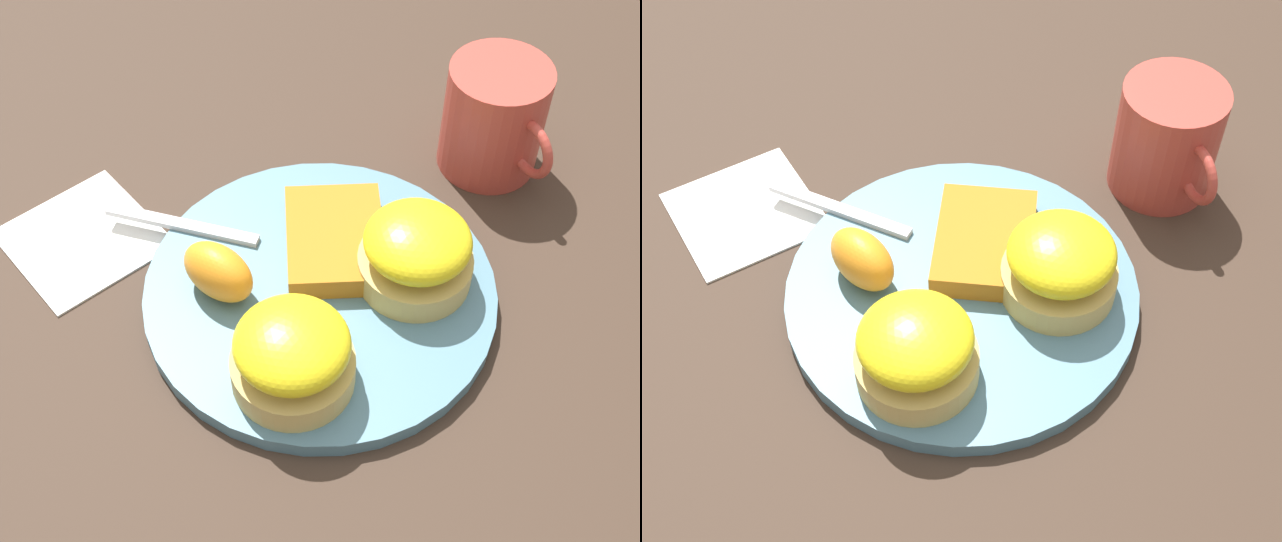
% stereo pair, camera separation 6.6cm
% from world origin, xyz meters
% --- Properties ---
extents(ground_plane, '(1.10, 1.10, 0.00)m').
position_xyz_m(ground_plane, '(0.00, 0.00, 0.00)').
color(ground_plane, '#38281E').
extents(plate, '(0.27, 0.27, 0.01)m').
position_xyz_m(plate, '(0.00, 0.00, 0.01)').
color(plate, slate).
rests_on(plate, ground_plane).
extents(sandwich_benedict_left, '(0.09, 0.09, 0.06)m').
position_xyz_m(sandwich_benedict_left, '(0.06, -0.06, 0.04)').
color(sandwich_benedict_left, tan).
rests_on(sandwich_benedict_left, plate).
extents(sandwich_benedict_right, '(0.09, 0.09, 0.06)m').
position_xyz_m(sandwich_benedict_right, '(0.03, 0.07, 0.04)').
color(sandwich_benedict_right, tan).
rests_on(sandwich_benedict_right, plate).
extents(hashbrown_patty, '(0.12, 0.11, 0.02)m').
position_xyz_m(hashbrown_patty, '(-0.03, 0.03, 0.02)').
color(hashbrown_patty, '#B56A1B').
rests_on(hashbrown_patty, plate).
extents(orange_wedge, '(0.07, 0.06, 0.04)m').
position_xyz_m(orange_wedge, '(-0.03, -0.07, 0.04)').
color(orange_wedge, orange).
rests_on(orange_wedge, plate).
extents(fork, '(0.18, 0.18, 0.00)m').
position_xyz_m(fork, '(-0.06, -0.01, 0.02)').
color(fork, silver).
rests_on(fork, plate).
extents(cup, '(0.12, 0.08, 0.10)m').
position_xyz_m(cup, '(-0.06, 0.20, 0.05)').
color(cup, '#B23D33').
rests_on(cup, ground_plane).
extents(napkin, '(0.13, 0.13, 0.00)m').
position_xyz_m(napkin, '(-0.15, -0.14, 0.00)').
color(napkin, white).
rests_on(napkin, ground_plane).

